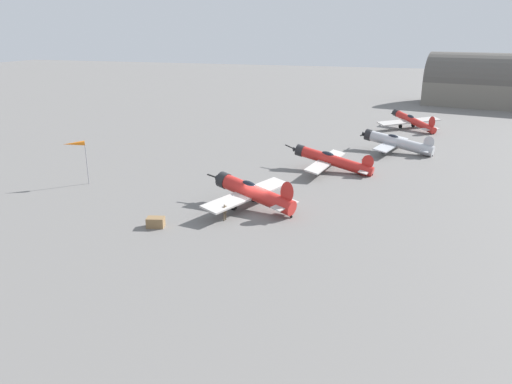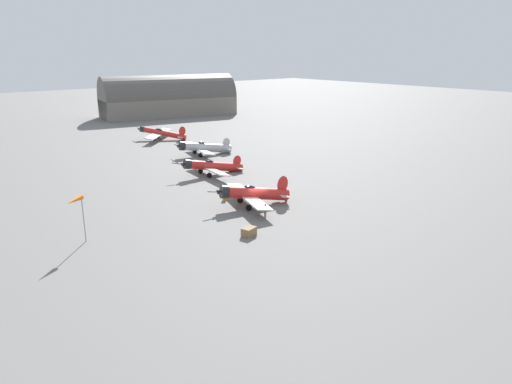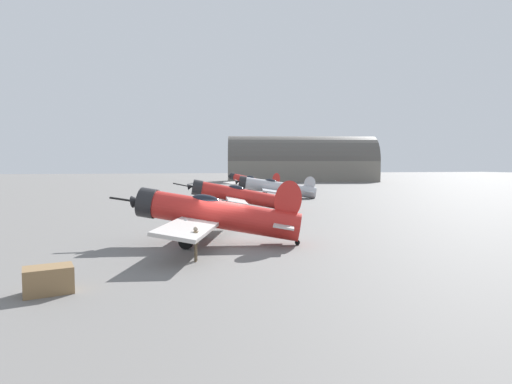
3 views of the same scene
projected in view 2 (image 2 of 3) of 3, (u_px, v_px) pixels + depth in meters
ground_plane at (256, 205)px, 61.58m from camera, size 400.00×400.00×0.00m
airplane_foreground at (252, 193)px, 60.93m from camera, size 10.62×12.10×3.68m
airplane_mid_apron at (212, 166)px, 76.27m from camera, size 12.06×11.77×3.31m
airplane_far_line at (204, 147)px, 90.37m from camera, size 10.79×11.03×3.07m
airplane_outer_stand at (161, 133)px, 105.65m from camera, size 11.02×10.71×3.16m
ground_crew_mechanic at (265, 209)px, 57.27m from camera, size 0.31×0.61×1.60m
equipment_crate at (249, 232)px, 51.47m from camera, size 1.80×1.44×0.93m
fuel_drum at (224, 197)px, 63.51m from camera, size 0.60×0.60×0.88m
windsock_mast at (75, 202)px, 47.69m from camera, size 2.24×1.82×5.15m
distant_hangar at (169, 100)px, 142.76m from camera, size 40.82×20.98×13.39m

